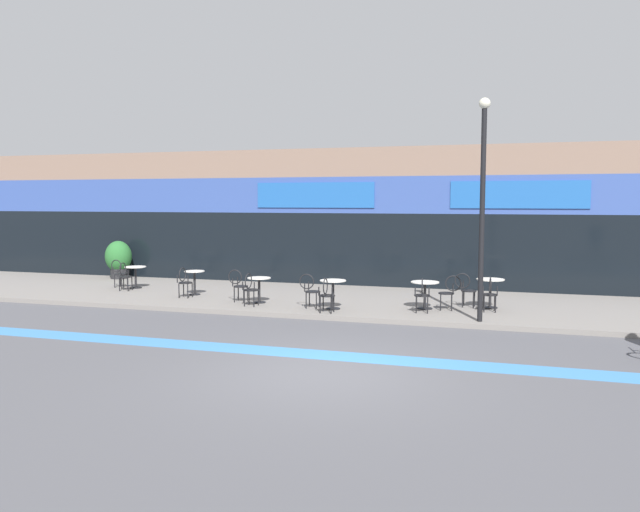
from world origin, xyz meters
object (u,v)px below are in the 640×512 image
at_px(cafe_chair_3_near, 326,293).
at_px(cafe_chair_5_near, 490,292).
at_px(cafe_chair_4_near, 422,293).
at_px(cafe_chair_4_side, 449,290).
at_px(bistro_table_0, 136,273).
at_px(cafe_chair_2_near, 250,287).
at_px(lamp_post, 483,194).
at_px(cafe_chair_1_near, 184,280).
at_px(planter_pot, 118,258).
at_px(bistro_table_1, 194,278).
at_px(cafe_chair_5_side, 466,288).
at_px(cafe_chair_0_near, 124,274).
at_px(bistro_table_4, 425,289).
at_px(cafe_chair_3_side, 310,288).
at_px(cafe_chair_0_side, 119,272).
at_px(bistro_table_5, 490,287).
at_px(cafe_chair_2_side, 238,283).
at_px(bistro_table_3, 333,288).
at_px(bistro_table_2, 259,285).

height_order(cafe_chair_3_near, cafe_chair_5_near, same).
relative_size(cafe_chair_4_near, cafe_chair_4_side, 1.00).
height_order(bistro_table_0, cafe_chair_2_near, cafe_chair_2_near).
xyz_separation_m(cafe_chair_3_near, lamp_post, (3.74, 0.02, 2.46)).
height_order(cafe_chair_1_near, planter_pot, planter_pot).
bearing_deg(bistro_table_1, cafe_chair_5_side, 1.26).
relative_size(bistro_table_1, cafe_chair_3_near, 0.80).
xyz_separation_m(cafe_chair_0_near, cafe_chair_4_near, (9.42, -1.17, 0.00)).
bearing_deg(bistro_table_0, planter_pot, 135.08).
xyz_separation_m(bistro_table_4, planter_pot, (-11.44, 3.18, 0.21)).
bearing_deg(cafe_chair_3_side, bistro_table_4, 13.69).
distance_m(bistro_table_4, cafe_chair_0_side, 10.12).
height_order(cafe_chair_0_near, cafe_chair_2_near, same).
height_order(bistro_table_5, cafe_chair_2_side, cafe_chair_2_side).
distance_m(cafe_chair_2_near, cafe_chair_3_side, 1.62).
relative_size(bistro_table_1, cafe_chair_4_near, 0.80).
height_order(bistro_table_1, lamp_post, lamp_post).
xyz_separation_m(bistro_table_3, lamp_post, (3.74, -0.60, 2.44)).
bearing_deg(bistro_table_5, cafe_chair_4_near, -142.48).
distance_m(bistro_table_5, cafe_chair_3_near, 4.38).
relative_size(cafe_chair_2_side, cafe_chair_5_near, 1.00).
distance_m(cafe_chair_0_near, cafe_chair_1_near, 2.60).
xyz_separation_m(bistro_table_1, cafe_chair_2_side, (1.78, -0.79, 0.01)).
bearing_deg(lamp_post, cafe_chair_1_near, 172.20).
distance_m(bistro_table_1, bistro_table_3, 4.78).
relative_size(bistro_table_2, bistro_table_3, 0.92).
xyz_separation_m(cafe_chair_2_side, cafe_chair_5_side, (6.14, 0.97, 0.00)).
relative_size(bistro_table_4, planter_pot, 0.54).
bearing_deg(bistro_table_1, cafe_chair_0_side, 166.82).
bearing_deg(bistro_table_0, cafe_chair_4_side, -6.62).
bearing_deg(cafe_chair_4_side, cafe_chair_5_near, 173.66).
bearing_deg(cafe_chair_0_near, bistro_table_3, -108.06).
height_order(bistro_table_2, cafe_chair_3_side, cafe_chair_3_side).
relative_size(bistro_table_3, cafe_chair_2_near, 0.84).
bearing_deg(lamp_post, cafe_chair_0_near, 170.22).
height_order(cafe_chair_0_side, planter_pot, planter_pot).
relative_size(bistro_table_3, cafe_chair_0_near, 0.84).
bearing_deg(cafe_chair_3_near, bistro_table_5, -64.84).
bearing_deg(cafe_chair_4_side, cafe_chair_2_side, -2.10).
bearing_deg(cafe_chair_2_near, bistro_table_0, 69.14).
bearing_deg(cafe_chair_4_side, cafe_chair_3_side, 6.03).
bearing_deg(cafe_chair_1_near, cafe_chair_5_side, -85.60).
bearing_deg(bistro_table_1, cafe_chair_0_near, 177.68).
relative_size(bistro_table_1, cafe_chair_2_near, 0.80).
bearing_deg(cafe_chair_2_near, planter_pot, 61.78).
xyz_separation_m(cafe_chair_3_near, cafe_chair_5_near, (3.92, 1.34, 0.00)).
xyz_separation_m(cafe_chair_1_near, cafe_chair_4_near, (6.93, -0.45, 0.00)).
distance_m(bistro_table_3, cafe_chair_1_near, 4.66).
distance_m(bistro_table_0, cafe_chair_2_side, 4.55).
height_order(cafe_chair_1_near, lamp_post, lamp_post).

